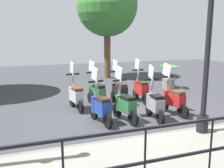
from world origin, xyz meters
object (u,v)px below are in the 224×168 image
Objects in this scene: potted_palm at (169,79)px; scooter_far_3 at (76,95)px; scooter_far_1 at (119,91)px; scooter_far_2 at (97,92)px; scooter_far_0 at (141,89)px; tree_distant at (107,6)px; lamp_post_near at (208,52)px; scooter_near_3 at (100,107)px; scooter_near_2 at (125,105)px; scooter_near_1 at (155,103)px; scooter_near_0 at (173,99)px.

potted_palm is 5.01m from scooter_far_3.
scooter_far_3 is (-0.12, 1.54, 0.00)m from scooter_far_1.
scooter_far_0 is at bearing -103.58° from scooter_far_2.
tree_distant reaches higher than scooter_far_1.
lamp_post_near is 0.75× the size of tree_distant.
lamp_post_near is at bearing -172.91° from scooter_far_1.
scooter_far_3 is (1.51, 0.36, 0.00)m from scooter_near_3.
lamp_post_near reaches higher than scooter_far_2.
lamp_post_near is at bearing -153.64° from scooter_near_2.
scooter_far_2 is (1.91, 1.16, 0.00)m from scooter_near_1.
scooter_near_1 is (-7.27, 1.01, -3.43)m from tree_distant.
scooter_near_2 is 1.88m from scooter_far_3.
scooter_far_0 is 1.00× the size of scooter_far_3.
scooter_near_3 is at bearing 138.09° from scooter_far_1.
scooter_far_0 is at bearing 174.46° from tree_distant.
scooter_near_0 is 1.00× the size of scooter_near_1.
scooter_near_1 and scooter_far_1 have the same top height.
lamp_post_near is 2.35m from scooter_near_0.
tree_distant is at bearing -12.89° from scooter_near_0.
potted_palm is at bearing -154.70° from tree_distant.
lamp_post_near is at bearing 157.56° from scooter_near_0.
scooter_far_1 is (1.63, -1.18, 0.00)m from scooter_near_3.
lamp_post_near is 3.02m from scooter_near_3.
scooter_near_1 is 1.00× the size of scooter_far_1.
scooter_far_2 is (3.41, 1.58, -1.52)m from lamp_post_near.
tree_distant is 3.63× the size of scooter_far_3.
scooter_far_3 is (-5.55, 2.92, -3.43)m from tree_distant.
scooter_far_2 is at bearing 79.19° from scooter_far_1.
scooter_near_1 is at bearing 96.92° from scooter_near_0.
scooter_far_3 is at bearing 50.26° from scooter_near_0.
scooter_far_2 and scooter_far_3 have the same top height.
lamp_post_near is 4.26m from scooter_far_3.
scooter_near_3 is (0.21, 1.54, 0.00)m from scooter_near_1.
scooter_near_3 is (-7.05, 2.55, -3.43)m from tree_distant.
scooter_far_1 is at bearing 17.33° from scooter_near_1.
tree_distant is 3.63× the size of scooter_far_0.
tree_distant is 8.10m from scooter_near_1.
lamp_post_near is 2.72× the size of scooter_far_3.
scooter_near_1 is 1.88m from scooter_far_1.
scooter_near_0 and scooter_far_2 have the same top height.
tree_distant is 3.63× the size of scooter_far_1.
scooter_far_1 is (1.59, 1.14, 0.00)m from scooter_near_0.
scooter_far_3 is at bearing 54.01° from scooter_near_1.
tree_distant is at bearing -3.86° from lamp_post_near.
scooter_near_1 is 1.00× the size of scooter_far_3.
scooter_near_2 is 2.21m from scooter_far_0.
tree_distant is 6.57m from scooter_far_1.
scooter_near_3 is at bearing 130.48° from scooter_far_0.
scooter_near_3 is 1.00× the size of scooter_far_0.
scooter_near_2 and scooter_near_3 have the same top height.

